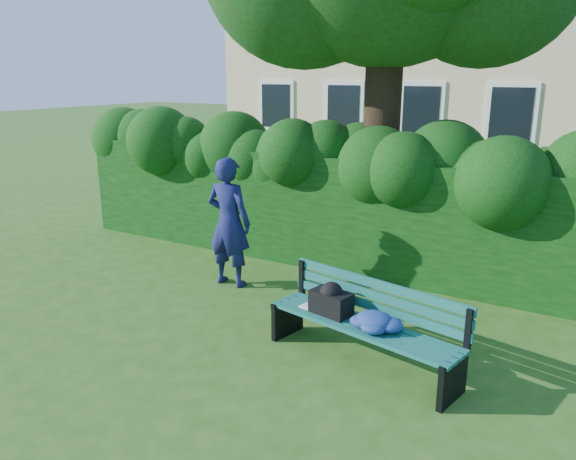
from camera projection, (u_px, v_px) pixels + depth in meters
The scene contains 4 objects.
ground at pixel (265, 309), 7.47m from camera, with size 80.00×80.00×0.00m, color #295818.
hedge at pixel (339, 210), 9.05m from camera, with size 10.00×1.00×1.80m.
park_bench at pixel (361, 318), 5.99m from camera, with size 2.28×0.99×0.89m.
man_reading at pixel (229, 222), 8.11m from camera, with size 0.69×0.46×1.90m, color #171B50.
Camera 1 is at (3.79, -5.78, 3.04)m, focal length 35.00 mm.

